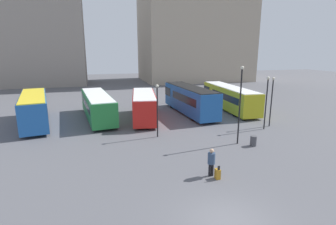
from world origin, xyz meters
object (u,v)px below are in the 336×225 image
bus_0 (34,108)px  lamp_post_1 (266,98)px  bus_2 (144,105)px  bus_3 (189,99)px  bus_4 (229,97)px  lamp_post_3 (240,100)px  lamp_post_2 (157,106)px  lamp_post_0 (272,98)px  bus_1 (97,105)px  suitcase (218,174)px  trash_bin (253,141)px  traveler (211,160)px

bus_0 → lamp_post_1: 23.78m
bus_2 → bus_3: 6.11m
bus_4 → lamp_post_3: (-5.85, -12.28, 2.10)m
bus_2 → lamp_post_2: bearing=-171.2°
lamp_post_0 → bus_4: bearing=90.2°
bus_1 → bus_2: 5.33m
bus_1 → lamp_post_2: bearing=-154.6°
lamp_post_0 → suitcase: bearing=-139.2°
bus_1 → lamp_post_1: size_ratio=2.17×
bus_3 → lamp_post_1: bearing=-153.3°
lamp_post_0 → trash_bin: bearing=-137.3°
bus_0 → trash_bin: size_ratio=12.71×
bus_2 → bus_4: (11.88, 2.13, 0.03)m
bus_0 → bus_1: bearing=-94.1°
lamp_post_1 → trash_bin: size_ratio=6.15×
suitcase → trash_bin: suitcase is taller
bus_0 → lamp_post_0: size_ratio=2.13×
lamp_post_0 → lamp_post_2: (-11.96, -0.15, -0.14)m
bus_0 → bus_4: 23.42m
bus_0 → trash_bin: (18.51, -12.03, -1.31)m
lamp_post_1 → lamp_post_2: 10.83m
suitcase → trash_bin: bearing=-48.0°
traveler → lamp_post_0: (10.53, 8.43, 1.96)m
traveler → lamp_post_1: size_ratio=0.34×
lamp_post_0 → lamp_post_2: size_ratio=1.06×
bus_4 → lamp_post_3: 13.76m
bus_3 → bus_4: 5.97m
traveler → lamp_post_0: 13.63m
lamp_post_2 → lamp_post_0: bearing=0.7°
traveler → suitcase: traveler is taller
bus_0 → lamp_post_1: lamp_post_1 is taller
bus_3 → lamp_post_3: size_ratio=1.78×
traveler → bus_2: bearing=8.3°
suitcase → bus_2: bearing=9.0°
bus_1 → lamp_post_0: size_ratio=2.24×
bus_0 → bus_3: size_ratio=0.94×
lamp_post_1 → lamp_post_2: (-10.81, 0.56, -0.23)m
traveler → lamp_post_3: size_ratio=0.28×
traveler → lamp_post_0: lamp_post_0 is taller
bus_4 → traveler: size_ratio=7.03×
lamp_post_3 → trash_bin: 3.56m
bus_3 → trash_bin: size_ratio=13.58×
trash_bin → lamp_post_1: bearing=45.4°
bus_1 → bus_3: 11.05m
lamp_post_0 → lamp_post_3: size_ratio=0.78×
bus_2 → lamp_post_0: lamp_post_0 is taller
bus_1 → bus_4: bearing=-94.4°
bus_3 → lamp_post_2: size_ratio=2.41×
bus_4 → lamp_post_0: 8.68m
bus_4 → lamp_post_1: size_ratio=2.41×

